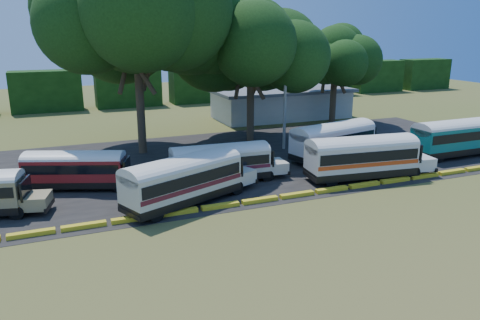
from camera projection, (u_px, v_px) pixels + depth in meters
name	position (u px, v px, depth m)	size (l,w,h in m)	color
ground	(246.00, 210.00, 31.93)	(160.00, 160.00, 0.00)	#3E521B
asphalt_strip	(205.00, 163.00, 42.99)	(64.00, 24.00, 0.02)	black
curb	(240.00, 203.00, 32.78)	(53.70, 0.45, 0.30)	yellow
terminal_building	(281.00, 103.00, 64.67)	(19.00, 9.00, 4.00)	beige
treeline_backdrop	(128.00, 87.00, 73.90)	(130.00, 4.00, 6.00)	black
bus_red	(78.00, 167.00, 35.72)	(9.32, 5.30, 3.00)	black
bus_cream_west	(185.00, 177.00, 32.45)	(10.89, 6.53, 3.52)	black
bus_cream_east	(223.00, 161.00, 37.30)	(9.69, 2.92, 3.15)	black
bus_white_red	(364.00, 155.00, 38.01)	(11.22, 3.94, 3.61)	black
bus_white_blue	(335.00, 139.00, 43.96)	(10.99, 4.97, 3.51)	black
bus_teal	(458.00, 135.00, 44.86)	(10.98, 2.85, 3.60)	black
tree_west	(135.00, 15.00, 43.17)	(14.84, 14.84, 18.64)	#3B2B1D
tree_center	(251.00, 42.00, 48.92)	(12.73, 12.73, 15.29)	#3B2B1D
tree_east	(336.00, 51.00, 58.64)	(8.71, 8.71, 12.45)	#3B2B1D
utility_pole	(285.00, 111.00, 47.17)	(1.60, 0.30, 7.66)	gray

